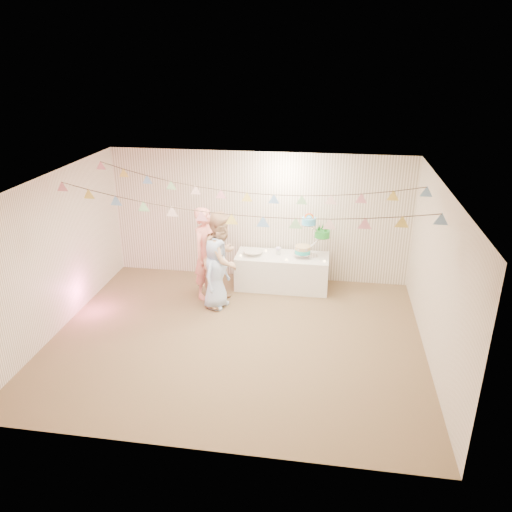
# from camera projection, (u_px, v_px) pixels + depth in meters

# --- Properties ---
(floor) EXTENTS (6.00, 6.00, 0.00)m
(floor) POSITION_uv_depth(u_px,v_px,m) (237.00, 338.00, 8.18)
(floor) COLOR brown
(floor) RESTS_ON ground
(ceiling) EXTENTS (6.00, 6.00, 0.00)m
(ceiling) POSITION_uv_depth(u_px,v_px,m) (234.00, 183.00, 7.19)
(ceiling) COLOR white
(ceiling) RESTS_ON ground
(back_wall) EXTENTS (6.00, 6.00, 0.00)m
(back_wall) POSITION_uv_depth(u_px,v_px,m) (259.00, 217.00, 9.97)
(back_wall) COLOR white
(back_wall) RESTS_ON ground
(front_wall) EXTENTS (6.00, 6.00, 0.00)m
(front_wall) POSITION_uv_depth(u_px,v_px,m) (191.00, 356.00, 5.40)
(front_wall) COLOR white
(front_wall) RESTS_ON ground
(left_wall) EXTENTS (5.00, 5.00, 0.00)m
(left_wall) POSITION_uv_depth(u_px,v_px,m) (54.00, 254.00, 8.11)
(left_wall) COLOR white
(left_wall) RESTS_ON ground
(right_wall) EXTENTS (5.00, 5.00, 0.00)m
(right_wall) POSITION_uv_depth(u_px,v_px,m) (437.00, 278.00, 7.26)
(right_wall) COLOR white
(right_wall) RESTS_ON ground
(table) EXTENTS (1.80, 0.72, 0.68)m
(table) POSITION_uv_depth(u_px,v_px,m) (282.00, 271.00, 9.84)
(table) COLOR white
(table) RESTS_ON floor
(cake_stand) EXTENTS (0.73, 0.43, 0.82)m
(cake_stand) POSITION_uv_depth(u_px,v_px,m) (312.00, 233.00, 9.49)
(cake_stand) COLOR silver
(cake_stand) RESTS_ON table
(cake_bottom) EXTENTS (0.31, 0.31, 0.15)m
(cake_bottom) POSITION_uv_depth(u_px,v_px,m) (303.00, 249.00, 9.58)
(cake_bottom) COLOR #2AC5B9
(cake_bottom) RESTS_ON cake_stand
(cake_middle) EXTENTS (0.27, 0.27, 0.22)m
(cake_middle) POSITION_uv_depth(u_px,v_px,m) (321.00, 234.00, 9.57)
(cake_middle) COLOR green
(cake_middle) RESTS_ON cake_stand
(cake_top_tier) EXTENTS (0.25, 0.25, 0.19)m
(cake_top_tier) POSITION_uv_depth(u_px,v_px,m) (309.00, 222.00, 9.39)
(cake_top_tier) COLOR #4EBEF5
(cake_top_tier) RESTS_ON cake_stand
(platter) EXTENTS (0.38, 0.38, 0.02)m
(platter) POSITION_uv_depth(u_px,v_px,m) (253.00, 251.00, 9.71)
(platter) COLOR white
(platter) RESTS_ON table
(posy) EXTENTS (0.14, 0.14, 0.16)m
(posy) POSITION_uv_depth(u_px,v_px,m) (278.00, 247.00, 9.71)
(posy) COLOR white
(posy) RESTS_ON table
(person_adult_a) EXTENTS (0.64, 0.76, 1.76)m
(person_adult_a) POSITION_uv_depth(u_px,v_px,m) (206.00, 253.00, 9.28)
(person_adult_a) COLOR #FA8D82
(person_adult_a) RESTS_ON floor
(person_adult_b) EXTENTS (0.84, 0.98, 1.77)m
(person_adult_b) POSITION_uv_depth(u_px,v_px,m) (222.00, 259.00, 9.03)
(person_adult_b) COLOR tan
(person_adult_b) RESTS_ON floor
(person_child) EXTENTS (0.60, 0.75, 1.33)m
(person_child) POSITION_uv_depth(u_px,v_px,m) (216.00, 273.00, 8.98)
(person_child) COLOR #B4D0FF
(person_child) RESTS_ON floor
(bunting_back) EXTENTS (5.60, 1.10, 0.40)m
(bunting_back) POSITION_uv_depth(u_px,v_px,m) (247.00, 182.00, 8.29)
(bunting_back) COLOR pink
(bunting_back) RESTS_ON ceiling
(bunting_front) EXTENTS (5.60, 0.90, 0.36)m
(bunting_front) POSITION_uv_depth(u_px,v_px,m) (231.00, 206.00, 7.12)
(bunting_front) COLOR #72A5E5
(bunting_front) RESTS_ON ceiling
(tealight_0) EXTENTS (0.04, 0.04, 0.03)m
(tealight_0) POSITION_uv_depth(u_px,v_px,m) (241.00, 255.00, 9.68)
(tealight_0) COLOR #FFD88C
(tealight_0) RESTS_ON table
(tealight_1) EXTENTS (0.04, 0.04, 0.03)m
(tealight_1) POSITION_uv_depth(u_px,v_px,m) (266.00, 251.00, 9.92)
(tealight_1) COLOR #FFD88C
(tealight_1) RESTS_ON table
(tealight_2) EXTENTS (0.04, 0.04, 0.03)m
(tealight_2) POSITION_uv_depth(u_px,v_px,m) (286.00, 260.00, 9.49)
(tealight_2) COLOR #FFD88C
(tealight_2) RESTS_ON table
(tealight_3) EXTENTS (0.04, 0.04, 0.03)m
(tealight_3) POSITION_uv_depth(u_px,v_px,m) (301.00, 252.00, 9.85)
(tealight_3) COLOR #FFD88C
(tealight_3) RESTS_ON table
(tealight_4) EXTENTS (0.04, 0.04, 0.03)m
(tealight_4) POSITION_uv_depth(u_px,v_px,m) (325.00, 261.00, 9.42)
(tealight_4) COLOR #FFD88C
(tealight_4) RESTS_ON table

